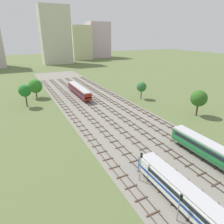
# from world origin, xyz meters

# --- Properties ---
(ground_plane) EXTENTS (480.00, 480.00, 0.00)m
(ground_plane) POSITION_xyz_m (0.00, 56.00, 0.00)
(ground_plane) COLOR #5B6B3D
(ballast_bed) EXTENTS (26.36, 176.00, 0.01)m
(ballast_bed) POSITION_xyz_m (0.00, 56.00, 0.00)
(ballast_bed) COLOR gray
(ballast_bed) RESTS_ON ground
(track_far_left) EXTENTS (2.40, 126.00, 0.29)m
(track_far_left) POSITION_xyz_m (-11.18, 57.00, 0.14)
(track_far_left) COLOR #47382D
(track_far_left) RESTS_ON ground
(track_left) EXTENTS (2.40, 126.00, 0.29)m
(track_left) POSITION_xyz_m (-6.71, 57.00, 0.14)
(track_left) COLOR #47382D
(track_left) RESTS_ON ground
(track_centre_left) EXTENTS (2.40, 126.00, 0.29)m
(track_centre_left) POSITION_xyz_m (-2.24, 57.00, 0.14)
(track_centre_left) COLOR #47382D
(track_centre_left) RESTS_ON ground
(track_centre) EXTENTS (2.40, 126.00, 0.29)m
(track_centre) POSITION_xyz_m (2.24, 57.00, 0.14)
(track_centre) COLOR #47382D
(track_centre) RESTS_ON ground
(track_centre_right) EXTENTS (2.40, 126.00, 0.29)m
(track_centre_right) POSITION_xyz_m (6.71, 57.00, 0.14)
(track_centre_right) COLOR #47382D
(track_centre_right) RESTS_ON ground
(track_right) EXTENTS (2.40, 126.00, 0.29)m
(track_right) POSITION_xyz_m (11.18, 57.00, 0.14)
(track_right) COLOR #47382D
(track_right) RESTS_ON ground
(diesel_railcar_left_nearest) EXTENTS (2.96, 20.50, 3.80)m
(diesel_railcar_left_nearest) POSITION_xyz_m (-6.71, 17.66, 2.60)
(diesel_railcar_left_nearest) COLOR white
(diesel_railcar_left_nearest) RESTS_ON ground
(passenger_coach_centre_right_near) EXTENTS (2.96, 22.00, 3.80)m
(passenger_coach_centre_right_near) POSITION_xyz_m (6.71, 23.01, 2.61)
(passenger_coach_centre_right_near) COLOR #286638
(passenger_coach_centre_right_near) RESTS_ON ground
(passenger_coach_centre_left_mid) EXTENTS (2.96, 22.00, 3.80)m
(passenger_coach_centre_left_mid) POSITION_xyz_m (-2.24, 81.20, 2.61)
(passenger_coach_centre_left_mid) COLOR maroon
(passenger_coach_centre_left_mid) RESTS_ON ground
(signal_post_nearest) EXTENTS (0.28, 0.47, 5.76)m
(signal_post_nearest) POSITION_xyz_m (-8.94, 26.25, 3.64)
(signal_post_nearest) COLOR gray
(signal_post_nearest) RESTS_ON ground
(signal_post_near) EXTENTS (0.28, 0.47, 4.77)m
(signal_post_near) POSITION_xyz_m (-8.94, 17.08, 3.06)
(signal_post_near) COLOR gray
(signal_post_near) RESTS_ON ground
(lineside_tree_0) EXTENTS (4.27, 4.27, 8.02)m
(lineside_tree_0) POSITION_xyz_m (-22.99, 76.83, 5.84)
(lineside_tree_0) COLOR #4C331E
(lineside_tree_0) RESTS_ON ground
(lineside_tree_1) EXTENTS (5.53, 5.53, 7.66)m
(lineside_tree_1) POSITION_xyz_m (-18.49, 86.55, 4.88)
(lineside_tree_1) COLOR #4C331E
(lineside_tree_1) RESTS_ON ground
(lineside_tree_2) EXTENTS (3.87, 3.87, 6.85)m
(lineside_tree_2) POSITION_xyz_m (18.80, 66.40, 4.89)
(lineside_tree_2) COLOR #4C331E
(lineside_tree_2) RESTS_ON ground
(lineside_tree_3) EXTENTS (5.05, 5.05, 8.21)m
(lineside_tree_3) POSITION_xyz_m (24.47, 43.69, 5.65)
(lineside_tree_3) COLOR #4C331E
(lineside_tree_3) RESTS_ON ground
(skyline_tower_1) EXTENTS (24.80, 14.45, 47.03)m
(skyline_tower_1) POSITION_xyz_m (12.66, 188.14, 23.52)
(skyline_tower_1) COLOR beige
(skyline_tower_1) RESTS_ON ground
(skyline_tower_2) EXTENTS (20.08, 24.98, 32.93)m
(skyline_tower_2) POSITION_xyz_m (41.78, 214.27, 16.46)
(skyline_tower_2) COLOR beige
(skyline_tower_2) RESTS_ON ground
(skyline_tower_3) EXTENTS (22.90, 21.85, 37.04)m
(skyline_tower_3) POSITION_xyz_m (65.40, 220.94, 18.52)
(skyline_tower_3) COLOR beige
(skyline_tower_3) RESTS_ON ground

